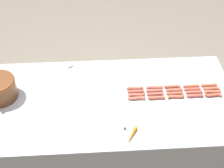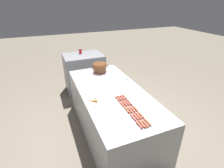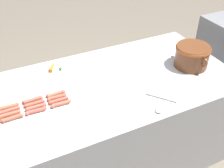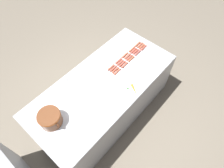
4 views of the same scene
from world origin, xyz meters
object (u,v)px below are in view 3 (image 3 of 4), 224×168
(hot_dog_8, at_px, (34,104))
(bean_pot, at_px, (192,55))
(hot_dog_3, at_px, (32,100))
(hot_dog_2, at_px, (8,107))
(hot_dog_14, at_px, (58,101))
(hot_dog_4, at_px, (56,94))
(hot_dog_18, at_px, (36,111))
(serving_spoon, at_px, (160,106))
(hot_dog_7, at_px, (9,111))
(hot_dog_13, at_px, (36,107))
(hot_dog_19, at_px, (61,104))
(hot_dog_12, at_px, (9,114))
(hot_dog_9, at_px, (57,97))
(hot_dog_17, at_px, (12,118))
(carrot, at_px, (53,65))

(hot_dog_8, bearing_deg, bean_pot, 87.32)
(hot_dog_3, bearing_deg, bean_pot, 85.40)
(hot_dog_2, xyz_separation_m, bean_pot, (0.10, 1.43, 0.09))
(hot_dog_8, height_order, bean_pot, bean_pot)
(hot_dog_3, distance_m, hot_dog_14, 0.18)
(hot_dog_4, xyz_separation_m, hot_dog_18, (0.12, -0.17, 0.00))
(hot_dog_14, bearing_deg, serving_spoon, 60.45)
(hot_dog_7, distance_m, hot_dog_13, 0.17)
(hot_dog_4, height_order, hot_dog_19, same)
(hot_dog_3, relative_size, hot_dog_18, 1.00)
(bean_pot, bearing_deg, hot_dog_19, -88.99)
(serving_spoon, bearing_deg, hot_dog_7, -112.50)
(hot_dog_7, distance_m, hot_dog_12, 0.04)
(hot_dog_4, xyz_separation_m, bean_pot, (0.10, 1.10, 0.09))
(hot_dog_2, xyz_separation_m, hot_dog_9, (0.04, 0.32, 0.00))
(hot_dog_12, distance_m, hot_dog_14, 0.32)
(hot_dog_17, height_order, bean_pot, bean_pot)
(hot_dog_8, distance_m, hot_dog_17, 0.18)
(hot_dog_2, bearing_deg, hot_dog_3, 90.95)
(hot_dog_7, distance_m, hot_dog_18, 0.18)
(hot_dog_12, bearing_deg, hot_dog_8, 102.19)
(hot_dog_3, xyz_separation_m, hot_dog_13, (0.08, 0.00, 0.00))
(hot_dog_9, height_order, hot_dog_14, same)
(hot_dog_4, relative_size, serving_spoon, 0.61)
(hot_dog_2, height_order, bean_pot, bean_pot)
(hot_dog_3, distance_m, hot_dog_17, 0.20)
(carrot, bearing_deg, hot_dog_18, -27.52)
(hot_dog_8, xyz_separation_m, hot_dog_14, (0.04, 0.16, 0.00))
(hot_dog_13, relative_size, bean_pot, 0.42)
(hot_dog_18, height_order, bean_pot, bean_pot)
(hot_dog_9, distance_m, hot_dog_13, 0.16)
(hot_dog_2, xyz_separation_m, hot_dog_4, (0.00, 0.32, 0.00))
(bean_pot, relative_size, carrot, 2.05)
(hot_dog_4, bearing_deg, hot_dog_19, 0.14)
(hot_dog_4, height_order, hot_dog_18, same)
(hot_dog_18, bearing_deg, hot_dog_2, -126.56)
(hot_dog_4, xyz_separation_m, hot_dog_7, (0.04, -0.32, 0.00))
(hot_dog_2, bearing_deg, hot_dog_8, 76.30)
(hot_dog_8, relative_size, hot_dog_13, 1.00)
(hot_dog_7, xyz_separation_m, hot_dog_13, (0.04, 0.16, 0.00))
(hot_dog_7, height_order, hot_dog_13, same)
(hot_dog_7, height_order, bean_pot, bean_pot)
(hot_dog_8, height_order, hot_dog_18, same)
(hot_dog_9, height_order, hot_dog_13, same)
(hot_dog_14, xyz_separation_m, hot_dog_18, (0.04, -0.16, 0.00))
(hot_dog_18, distance_m, bean_pot, 1.27)
(hot_dog_13, height_order, bean_pot, bean_pot)
(hot_dog_8, xyz_separation_m, hot_dog_13, (0.04, 0.00, 0.00))
(hot_dog_4, height_order, hot_dog_13, same)
(hot_dog_4, bearing_deg, hot_dog_17, -69.57)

